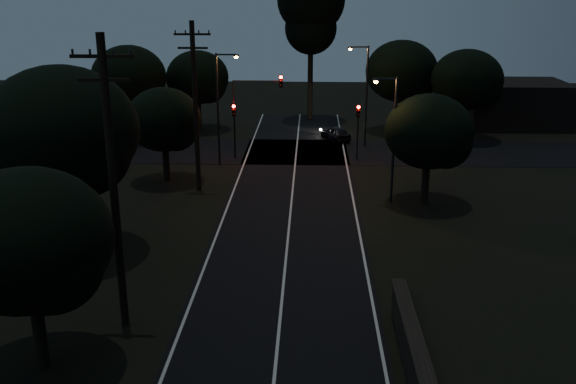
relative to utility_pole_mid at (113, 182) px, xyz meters
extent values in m
cube|color=black|center=(6.00, 7.00, -5.73)|extent=(8.00, 70.00, 0.02)
cube|color=black|center=(6.00, 27.00, -5.73)|extent=(60.00, 8.00, 0.02)
cube|color=beige|center=(6.00, 7.00, -5.71)|extent=(0.12, 70.00, 0.01)
cube|color=beige|center=(2.25, 7.00, -5.71)|extent=(0.12, 70.00, 0.01)
cube|color=beige|center=(9.75, 7.00, -5.71)|extent=(0.12, 70.00, 0.01)
cylinder|color=black|center=(0.00, 0.00, -0.24)|extent=(0.30, 0.30, 11.00)
cube|color=black|center=(0.00, 0.00, 4.46)|extent=(2.20, 0.12, 0.12)
cube|color=black|center=(0.00, 0.00, 3.66)|extent=(1.80, 0.12, 0.12)
cylinder|color=black|center=(0.00, 17.00, -0.49)|extent=(0.30, 0.30, 10.50)
cube|color=black|center=(0.00, 17.00, 3.96)|extent=(2.20, 0.12, 0.12)
cube|color=black|center=(0.00, 17.00, 3.16)|extent=(1.80, 0.12, 0.12)
cylinder|color=black|center=(-2.00, -3.00, -4.43)|extent=(0.44, 0.44, 2.61)
ellipsoid|color=black|center=(-2.00, -3.00, -1.05)|extent=(5.54, 5.54, 4.71)
sphere|color=black|center=(-1.03, -3.55, -1.61)|extent=(3.32, 3.32, 3.32)
cylinder|color=black|center=(-4.50, 7.00, -4.07)|extent=(0.44, 0.44, 3.33)
ellipsoid|color=black|center=(-4.50, 7.00, 0.28)|extent=(7.18, 7.18, 6.11)
sphere|color=black|center=(-3.24, 6.28, -0.44)|extent=(4.31, 4.31, 4.31)
cylinder|color=black|center=(-2.50, 19.00, -4.59)|extent=(0.44, 0.44, 2.30)
ellipsoid|color=black|center=(-2.50, 19.00, -1.60)|extent=(4.90, 4.90, 4.17)
sphere|color=black|center=(-1.64, 18.51, -2.09)|extent=(2.94, 2.94, 2.94)
cylinder|color=black|center=(-3.00, 35.00, -4.44)|extent=(0.44, 0.44, 2.59)
ellipsoid|color=black|center=(-3.00, 35.00, -1.07)|extent=(5.55, 5.55, 4.72)
sphere|color=black|center=(-2.03, 34.45, -1.62)|extent=(3.33, 3.33, 3.33)
cylinder|color=black|center=(-8.00, 31.00, -4.28)|extent=(0.44, 0.44, 2.92)
ellipsoid|color=black|center=(-8.00, 31.00, -0.52)|extent=(6.14, 6.14, 5.22)
sphere|color=black|center=(-6.93, 30.39, -1.13)|extent=(3.68, 3.68, 3.68)
cylinder|color=black|center=(15.00, 35.00, -4.27)|extent=(0.44, 0.44, 2.93)
ellipsoid|color=black|center=(15.00, 35.00, -0.44)|extent=(6.31, 6.31, 5.36)
sphere|color=black|center=(16.10, 34.37, -1.07)|extent=(3.79, 3.79, 3.79)
cylinder|color=black|center=(20.00, 32.00, -4.35)|extent=(0.44, 0.44, 2.77)
ellipsoid|color=black|center=(20.00, 32.00, -0.75)|extent=(5.92, 5.92, 5.03)
sphere|color=black|center=(21.04, 31.41, -1.34)|extent=(3.55, 3.55, 3.55)
cylinder|color=black|center=(14.00, 15.00, -4.52)|extent=(0.44, 0.44, 2.43)
ellipsoid|color=black|center=(14.00, 15.00, -1.38)|extent=(5.16, 5.16, 4.38)
sphere|color=black|center=(14.90, 14.48, -1.89)|extent=(3.09, 3.09, 3.09)
cylinder|color=black|center=(7.00, 40.00, -1.80)|extent=(0.50, 0.50, 7.88)
sphere|color=black|center=(7.00, 40.00, 5.43)|extent=(6.30, 6.30, 6.30)
sphere|color=black|center=(7.00, 40.00, 2.86)|extent=(4.87, 4.87, 4.87)
cube|color=black|center=(-14.00, 37.00, -3.54)|extent=(10.00, 8.00, 4.40)
cube|color=black|center=(26.00, 38.00, -3.74)|extent=(9.00, 7.00, 4.00)
cylinder|color=black|center=(1.40, 25.00, -4.14)|extent=(0.12, 0.12, 3.20)
cube|color=black|center=(1.40, 25.00, -2.09)|extent=(0.28, 0.22, 0.90)
sphere|color=#FF0705|center=(1.40, 24.87, -1.79)|extent=(0.22, 0.22, 0.22)
cylinder|color=black|center=(10.60, 25.00, -4.14)|extent=(0.12, 0.12, 3.20)
cube|color=black|center=(10.60, 25.00, -2.09)|extent=(0.28, 0.22, 0.90)
sphere|color=#FF0705|center=(10.60, 24.87, -1.79)|extent=(0.22, 0.22, 0.22)
cylinder|color=black|center=(1.40, 25.00, -3.24)|extent=(0.12, 0.12, 5.00)
cube|color=black|center=(4.90, 25.00, 0.06)|extent=(0.28, 0.22, 0.90)
sphere|color=#FF0705|center=(4.90, 24.87, 0.36)|extent=(0.22, 0.22, 0.22)
cube|color=black|center=(3.15, 25.00, 0.06)|extent=(3.50, 0.08, 0.08)
cylinder|color=black|center=(0.50, 23.00, -1.74)|extent=(0.16, 0.16, 8.00)
cube|color=black|center=(1.20, 23.00, 2.16)|extent=(1.40, 0.10, 0.10)
cube|color=black|center=(1.90, 23.00, 2.11)|extent=(0.35, 0.22, 0.12)
sphere|color=orange|center=(1.90, 23.00, 2.01)|extent=(0.26, 0.26, 0.26)
cylinder|color=black|center=(11.50, 29.00, -1.74)|extent=(0.16, 0.16, 8.00)
cube|color=black|center=(10.80, 29.00, 2.16)|extent=(1.40, 0.10, 0.10)
cube|color=black|center=(10.10, 29.00, 2.11)|extent=(0.35, 0.22, 0.12)
sphere|color=orange|center=(10.10, 29.00, 2.01)|extent=(0.26, 0.26, 0.26)
cylinder|color=black|center=(12.00, 15.00, -1.99)|extent=(0.16, 0.16, 7.50)
cube|color=black|center=(11.40, 15.00, 1.66)|extent=(1.20, 0.10, 0.10)
cube|color=black|center=(10.80, 15.00, 1.61)|extent=(0.35, 0.22, 0.12)
sphere|color=orange|center=(10.80, 15.00, 1.51)|extent=(0.26, 0.26, 0.26)
imported|color=black|center=(9.20, 31.00, -5.14)|extent=(2.74, 3.79, 1.20)
camera|label=1|loc=(7.13, -21.87, 6.79)|focal=40.00mm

